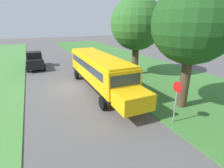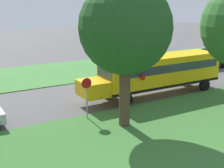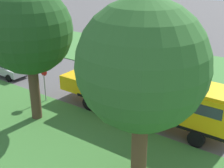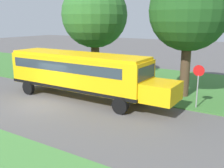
{
  "view_description": "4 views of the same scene",
  "coord_description": "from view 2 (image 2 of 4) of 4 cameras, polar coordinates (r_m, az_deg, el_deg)",
  "views": [
    {
      "loc": [
        2.86,
        15.89,
        6.03
      ],
      "look_at": [
        -2.65,
        3.82,
        1.27
      ],
      "focal_mm": 28.0,
      "sensor_mm": 36.0,
      "label": 1
    },
    {
      "loc": [
        -21.77,
        16.92,
        7.48
      ],
      "look_at": [
        -2.45,
        5.68,
        1.43
      ],
      "focal_mm": 50.0,
      "sensor_mm": 36.0,
      "label": 2
    },
    {
      "loc": [
        -18.85,
        -7.59,
        10.09
      ],
      "look_at": [
        -2.01,
        4.56,
        1.56
      ],
      "focal_mm": 50.0,
      "sensor_mm": 36.0,
      "label": 3
    },
    {
      "loc": [
        11.29,
        12.63,
        5.36
      ],
      "look_at": [
        -0.99,
        4.88,
        1.81
      ],
      "focal_mm": 42.0,
      "sensor_mm": 36.0,
      "label": 4
    }
  ],
  "objects": [
    {
      "name": "stop_sign",
      "position": [
        19.84,
        -4.64,
        -1.73
      ],
      "size": [
        0.08,
        0.68,
        2.74
      ],
      "color": "gray",
      "rests_on": "ground"
    },
    {
      "name": "oak_tree_roadside_mid",
      "position": [
        18.02,
        2.5,
        10.23
      ],
      "size": [
        5.38,
        5.38,
        8.66
      ],
      "color": "#4C3826",
      "rests_on": "ground"
    },
    {
      "name": "pickup_truck",
      "position": [
        36.89,
        17.26,
        4.46
      ],
      "size": [
        2.28,
        5.4,
        2.1
      ],
      "color": "black",
      "rests_on": "ground"
    },
    {
      "name": "grass_far_side",
      "position": [
        35.9,
        -1.35,
        3.17
      ],
      "size": [
        10.0,
        80.0,
        0.07
      ],
      "primitive_type": "cube",
      "color": "#47843D",
      "rests_on": "ground"
    },
    {
      "name": "ground_plane",
      "position": [
        28.57,
        7.4,
        -0.16
      ],
      "size": [
        120.0,
        120.0,
        0.0
      ],
      "primitive_type": "plane",
      "color": "#565454"
    },
    {
      "name": "school_bus",
      "position": [
        25.37,
        8.53,
        2.33
      ],
      "size": [
        2.84,
        12.42,
        3.16
      ],
      "color": "yellow",
      "rests_on": "ground"
    }
  ]
}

